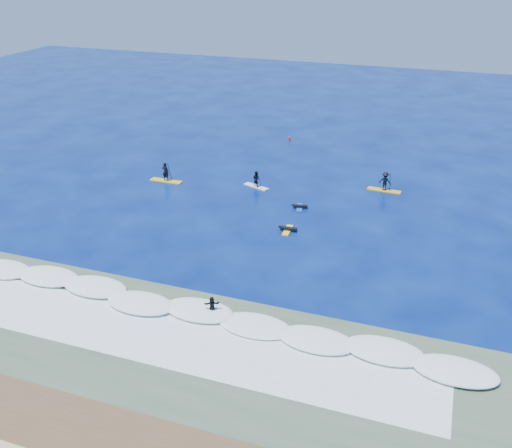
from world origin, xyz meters
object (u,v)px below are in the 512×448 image
(sup_paddler_center, at_px, (256,180))
(marker_buoy, at_px, (289,138))
(wave_surfer, at_px, (212,306))
(sup_paddler_right, at_px, (385,183))
(prone_paddler_far, at_px, (300,207))
(sup_paddler_left, at_px, (166,175))
(prone_paddler_near, at_px, (288,229))

(sup_paddler_center, bearing_deg, marker_buoy, 115.09)
(wave_surfer, bearing_deg, sup_paddler_right, 46.53)
(wave_surfer, bearing_deg, prone_paddler_far, 60.76)
(sup_paddler_right, relative_size, prone_paddler_far, 1.71)
(sup_paddler_right, bearing_deg, sup_paddler_center, -161.10)
(wave_surfer, bearing_deg, sup_paddler_left, 97.96)
(prone_paddler_far, bearing_deg, sup_paddler_right, -58.29)
(sup_paddler_left, height_order, prone_paddler_far, sup_paddler_left)
(prone_paddler_near, relative_size, wave_surfer, 1.19)
(sup_paddler_right, bearing_deg, prone_paddler_far, -130.92)
(sup_paddler_left, bearing_deg, marker_buoy, 65.32)
(sup_paddler_center, distance_m, prone_paddler_near, 10.10)
(prone_paddler_near, distance_m, prone_paddler_far, 4.81)
(sup_paddler_right, bearing_deg, marker_buoy, 141.30)
(sup_paddler_right, xyz_separation_m, prone_paddler_far, (-6.70, -6.74, -0.75))
(prone_paddler_far, bearing_deg, marker_buoy, 5.78)
(sup_paddler_right, distance_m, prone_paddler_far, 9.54)
(prone_paddler_far, bearing_deg, sup_paddler_left, 69.33)
(sup_paddler_center, xyz_separation_m, wave_surfer, (4.64, -21.65, 0.00))
(sup_paddler_center, relative_size, prone_paddler_near, 1.37)
(sup_paddler_center, xyz_separation_m, prone_paddler_far, (5.45, -3.49, -0.59))
(marker_buoy, bearing_deg, prone_paddler_far, -70.75)
(sup_paddler_left, relative_size, sup_paddler_center, 1.20)
(sup_paddler_right, xyz_separation_m, prone_paddler_near, (-6.41, -11.54, -0.74))
(prone_paddler_far, relative_size, marker_buoy, 2.87)
(sup_paddler_center, height_order, prone_paddler_far, sup_paddler_center)
(sup_paddler_left, bearing_deg, sup_paddler_right, 13.20)
(sup_paddler_left, relative_size, sup_paddler_right, 1.03)
(sup_paddler_center, xyz_separation_m, sup_paddler_right, (12.16, 3.25, 0.17))
(sup_paddler_left, xyz_separation_m, marker_buoy, (7.99, 17.16, -0.45))
(prone_paddler_near, xyz_separation_m, wave_surfer, (-1.11, -13.36, 0.57))
(prone_paddler_near, relative_size, marker_buoy, 3.07)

